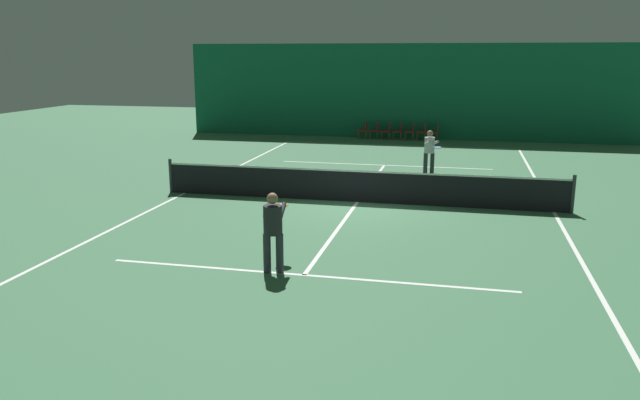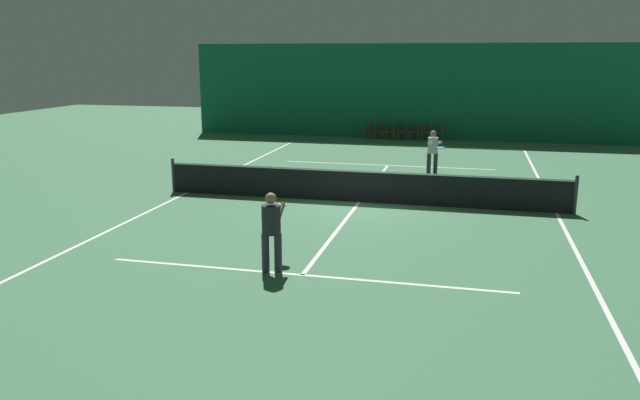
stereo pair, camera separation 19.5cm
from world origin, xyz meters
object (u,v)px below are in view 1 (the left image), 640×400
at_px(courtside_chair_4, 411,130).
at_px(courtside_chair_5, 423,131).
at_px(tennis_net, 358,185).
at_px(courtside_chair_3, 399,130).
at_px(courtside_chair_6, 435,131).
at_px(courtside_chair_2, 387,130).
at_px(player_far, 430,149).
at_px(courtside_chair_1, 375,129).
at_px(player_near, 273,226).
at_px(courtside_chair_0, 364,129).

xyz_separation_m(courtside_chair_4, courtside_chair_5, (0.60, 0.00, 0.00)).
relative_size(tennis_net, courtside_chair_5, 14.29).
height_order(courtside_chair_3, courtside_chair_4, same).
distance_m(courtside_chair_5, courtside_chair_6, 0.60).
height_order(courtside_chair_4, courtside_chair_6, same).
xyz_separation_m(courtside_chair_3, courtside_chair_6, (1.81, 0.00, 0.00)).
bearing_deg(courtside_chair_2, player_far, 15.96).
height_order(player_far, courtside_chair_5, player_far).
distance_m(courtside_chair_1, courtside_chair_5, 2.41).
bearing_deg(courtside_chair_1, tennis_net, 5.77).
height_order(courtside_chair_3, courtside_chair_6, same).
distance_m(courtside_chair_2, courtside_chair_3, 0.60).
xyz_separation_m(player_near, player_far, (2.45, 11.20, -0.02)).
height_order(courtside_chair_2, courtside_chair_6, same).
bearing_deg(player_near, courtside_chair_0, -3.32).
bearing_deg(player_near, tennis_net, -13.01).
distance_m(courtside_chair_0, courtside_chair_2, 1.21).
bearing_deg(courtside_chair_5, courtside_chair_2, -90.00).
relative_size(player_far, courtside_chair_0, 1.90).
bearing_deg(courtside_chair_0, courtside_chair_2, 90.00).
bearing_deg(player_far, courtside_chair_3, 173.48).
bearing_deg(courtside_chair_0, courtside_chair_1, 90.00).
xyz_separation_m(tennis_net, courtside_chair_0, (-2.02, 14.05, -0.03)).
height_order(courtside_chair_0, courtside_chair_6, same).
bearing_deg(courtside_chair_4, courtside_chair_5, 90.00).
height_order(player_near, courtside_chair_0, player_near).
bearing_deg(courtside_chair_2, player_near, 0.49).
xyz_separation_m(courtside_chair_1, courtside_chair_4, (1.81, 0.00, 0.00)).
height_order(courtside_chair_1, courtside_chair_4, same).
bearing_deg(courtside_chair_5, courtside_chair_4, -90.00).
xyz_separation_m(courtside_chair_0, courtside_chair_1, (0.60, 0.00, 0.00)).
relative_size(player_near, courtside_chair_5, 1.94).
relative_size(player_far, courtside_chair_5, 1.90).
bearing_deg(courtside_chair_6, courtside_chair_2, -90.00).
height_order(tennis_net, courtside_chair_0, tennis_net).
bearing_deg(courtside_chair_3, courtside_chair_5, 90.00).
bearing_deg(courtside_chair_3, player_far, 12.42).
xyz_separation_m(courtside_chair_0, courtside_chair_6, (3.62, 0.00, 0.00)).
relative_size(player_near, courtside_chair_3, 1.94).
height_order(courtside_chair_1, courtside_chair_5, same).
xyz_separation_m(courtside_chair_2, courtside_chair_5, (1.81, 0.00, 0.00)).
relative_size(player_near, courtside_chair_6, 1.94).
bearing_deg(courtside_chair_0, courtside_chair_4, 90.00).
height_order(tennis_net, courtside_chair_3, tennis_net).
bearing_deg(courtside_chair_5, courtside_chair_3, -90.00).
bearing_deg(courtside_chair_0, courtside_chair_5, 90.00).
xyz_separation_m(player_near, courtside_chair_5, (1.64, 20.38, -0.47)).
relative_size(player_far, courtside_chair_1, 1.90).
distance_m(player_near, courtside_chair_1, 20.40).
bearing_deg(courtside_chair_1, courtside_chair_5, 90.00).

